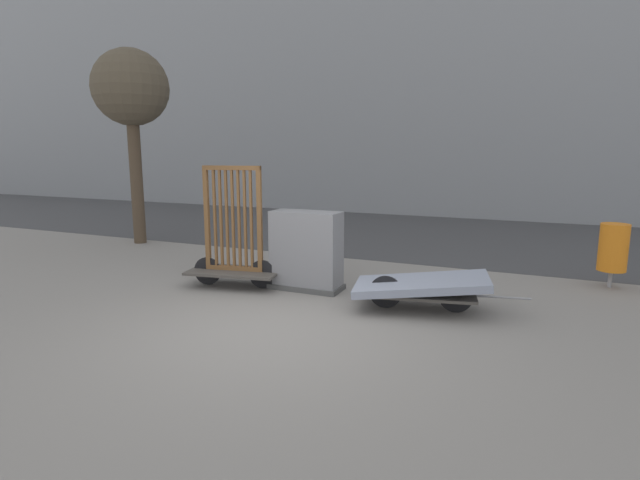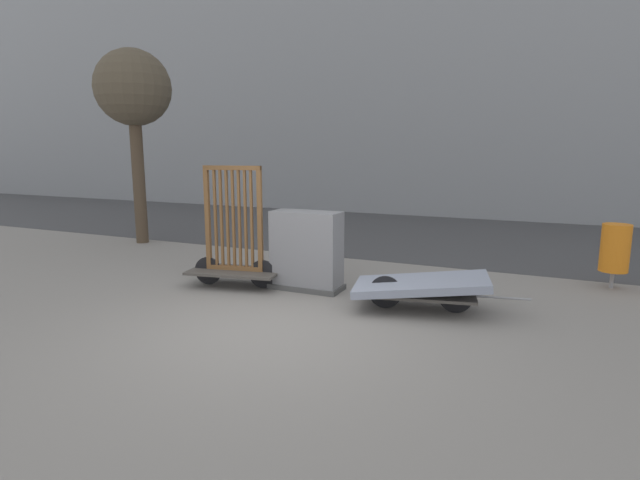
# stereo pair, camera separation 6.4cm
# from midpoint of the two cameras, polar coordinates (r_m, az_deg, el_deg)

# --- Properties ---
(ground_plane) EXTENTS (60.00, 60.00, 0.00)m
(ground_plane) POSITION_cam_midpoint_polar(r_m,az_deg,el_deg) (6.30, -5.90, -10.10)
(ground_plane) COLOR gray
(road_strip) EXTENTS (56.00, 7.28, 0.01)m
(road_strip) POSITION_cam_midpoint_polar(r_m,az_deg,el_deg) (13.51, 10.87, 0.74)
(road_strip) COLOR #424244
(road_strip) RESTS_ON ground_plane
(bike_cart_with_bedframe) EXTENTS (2.21, 1.01, 1.95)m
(bike_cart_with_bedframe) POSITION_cam_midpoint_polar(r_m,az_deg,el_deg) (8.14, -10.00, -1.03)
(bike_cart_with_bedframe) COLOR #4C4742
(bike_cart_with_bedframe) RESTS_ON ground_plane
(bike_cart_with_mattress) EXTENTS (2.39, 1.27, 0.52)m
(bike_cart_with_mattress) POSITION_cam_midpoint_polar(r_m,az_deg,el_deg) (7.02, 11.19, -5.20)
(bike_cart_with_mattress) COLOR #4C4742
(bike_cart_with_mattress) RESTS_ON ground_plane
(utility_cabinet) EXTENTS (1.16, 0.52, 1.25)m
(utility_cabinet) POSITION_cam_midpoint_polar(r_m,az_deg,el_deg) (7.87, -1.82, -1.52)
(utility_cabinet) COLOR #4C4C4C
(utility_cabinet) RESTS_ON ground_plane
(trash_bin) EXTENTS (0.43, 0.43, 1.04)m
(trash_bin) POSITION_cam_midpoint_polar(r_m,az_deg,el_deg) (9.21, 30.34, -0.75)
(trash_bin) COLOR gray
(trash_bin) RESTS_ON ground_plane
(street_tree) EXTENTS (1.73, 1.73, 4.46)m
(street_tree) POSITION_cam_midpoint_polar(r_m,az_deg,el_deg) (12.62, -20.96, 15.56)
(street_tree) COLOR #4C3D2D
(street_tree) RESTS_ON ground_plane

